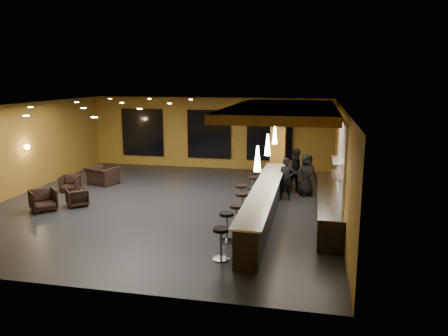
% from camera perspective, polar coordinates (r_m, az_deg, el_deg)
% --- Properties ---
extents(floor, '(12.00, 13.00, 0.10)m').
position_cam_1_polar(floor, '(15.97, -7.44, -4.80)').
color(floor, black).
rests_on(floor, ground).
extents(ceiling, '(12.00, 13.00, 0.10)m').
position_cam_1_polar(ceiling, '(15.34, -7.80, 8.19)').
color(ceiling, black).
extents(wall_back, '(12.00, 0.10, 3.50)m').
position_cam_1_polar(wall_back, '(21.77, -1.89, 4.60)').
color(wall_back, olive).
rests_on(wall_back, floor).
extents(wall_front, '(12.00, 0.10, 3.50)m').
position_cam_1_polar(wall_front, '(9.79, -20.42, -5.25)').
color(wall_front, olive).
rests_on(wall_front, floor).
extents(wall_left, '(0.10, 13.00, 3.50)m').
position_cam_1_polar(wall_left, '(18.46, -25.64, 2.11)').
color(wall_left, olive).
rests_on(wall_left, floor).
extents(wall_right, '(0.10, 13.00, 3.50)m').
position_cam_1_polar(wall_right, '(14.72, 15.21, 0.66)').
color(wall_right, olive).
rests_on(wall_right, floor).
extents(wood_soffit, '(3.60, 8.00, 0.28)m').
position_cam_1_polar(wood_soffit, '(15.51, 7.70, 7.53)').
color(wood_soffit, '#AC7B32').
rests_on(wood_soffit, ceiling).
extents(window_left, '(2.20, 0.06, 2.40)m').
position_cam_1_polar(window_left, '(22.75, -10.58, 4.59)').
color(window_left, black).
rests_on(window_left, wall_back).
extents(window_center, '(2.20, 0.06, 2.40)m').
position_cam_1_polar(window_center, '(21.67, -1.96, 4.43)').
color(window_center, black).
rests_on(window_center, wall_back).
extents(window_right, '(2.20, 0.06, 2.40)m').
position_cam_1_polar(window_right, '(21.16, 5.97, 4.19)').
color(window_right, black).
rests_on(window_right, wall_back).
extents(tile_backsplash, '(0.06, 3.20, 2.40)m').
position_cam_1_polar(tile_backsplash, '(13.68, 15.12, 0.90)').
color(tile_backsplash, white).
rests_on(tile_backsplash, wall_right).
extents(bar_counter, '(0.60, 8.00, 1.00)m').
position_cam_1_polar(bar_counter, '(14.09, 5.34, -4.70)').
color(bar_counter, black).
rests_on(bar_counter, floor).
extents(bar_top, '(0.78, 8.10, 0.05)m').
position_cam_1_polar(bar_top, '(13.95, 5.38, -2.63)').
color(bar_top, white).
rests_on(bar_top, bar_counter).
extents(prep_counter, '(0.70, 6.00, 0.86)m').
position_cam_1_polar(prep_counter, '(14.52, 13.46, -4.77)').
color(prep_counter, black).
rests_on(prep_counter, floor).
extents(prep_top, '(0.72, 6.00, 0.03)m').
position_cam_1_polar(prep_top, '(14.40, 13.54, -3.03)').
color(prep_top, silver).
rests_on(prep_top, prep_counter).
extents(wall_shelf_lower, '(0.30, 1.50, 0.03)m').
position_cam_1_polar(wall_shelf_lower, '(13.56, 14.48, -0.89)').
color(wall_shelf_lower, silver).
rests_on(wall_shelf_lower, wall_right).
extents(wall_shelf_upper, '(0.30, 1.50, 0.03)m').
position_cam_1_polar(wall_shelf_upper, '(13.47, 14.58, 0.98)').
color(wall_shelf_upper, silver).
rests_on(wall_shelf_upper, wall_right).
extents(column, '(0.60, 0.60, 3.50)m').
position_cam_1_polar(column, '(18.30, 7.08, 3.12)').
color(column, '#A86E25').
rests_on(column, floor).
extents(wall_sconce, '(0.22, 0.22, 0.22)m').
position_cam_1_polar(wall_sconce, '(18.74, -24.33, 2.51)').
color(wall_sconce, '#FFE5B2').
rests_on(wall_sconce, wall_left).
extents(pendant_0, '(0.20, 0.20, 0.70)m').
position_cam_1_polar(pendant_0, '(11.72, 4.39, 1.23)').
color(pendant_0, white).
rests_on(pendant_0, wood_soffit).
extents(pendant_1, '(0.20, 0.20, 0.70)m').
position_cam_1_polar(pendant_1, '(14.17, 5.72, 3.06)').
color(pendant_1, white).
rests_on(pendant_1, wood_soffit).
extents(pendant_2, '(0.20, 0.20, 0.70)m').
position_cam_1_polar(pendant_2, '(16.63, 6.66, 4.35)').
color(pendant_2, white).
rests_on(pendant_2, wood_soffit).
extents(staff_a, '(0.61, 0.44, 1.59)m').
position_cam_1_polar(staff_a, '(16.26, 8.13, -1.45)').
color(staff_a, black).
rests_on(staff_a, floor).
extents(staff_b, '(1.02, 0.91, 1.74)m').
position_cam_1_polar(staff_b, '(17.37, 9.50, -0.37)').
color(staff_b, black).
rests_on(staff_b, floor).
extents(staff_c, '(0.94, 0.79, 1.64)m').
position_cam_1_polar(staff_c, '(16.95, 10.72, -0.89)').
color(staff_c, black).
rests_on(staff_c, floor).
extents(armchair_a, '(1.14, 1.14, 0.74)m').
position_cam_1_polar(armchair_a, '(16.15, -22.54, -3.90)').
color(armchair_a, black).
rests_on(armchair_a, floor).
extents(armchair_b, '(0.97, 0.97, 0.63)m').
position_cam_1_polar(armchair_b, '(16.31, -18.64, -3.65)').
color(armchair_b, black).
rests_on(armchair_b, floor).
extents(armchair_c, '(0.82, 0.84, 0.64)m').
position_cam_1_polar(armchair_c, '(18.48, -19.47, -1.90)').
color(armchair_c, black).
rests_on(armchair_c, floor).
extents(armchair_d, '(1.41, 1.32, 0.75)m').
position_cam_1_polar(armchair_d, '(19.26, -15.60, -0.96)').
color(armchair_d, black).
rests_on(armchair_d, floor).
extents(bar_stool_0, '(0.42, 0.42, 0.83)m').
position_cam_1_polar(bar_stool_0, '(11.00, -0.41, -9.31)').
color(bar_stool_0, silver).
rests_on(bar_stool_0, floor).
extents(bar_stool_1, '(0.42, 0.42, 0.84)m').
position_cam_1_polar(bar_stool_1, '(12.16, 0.34, -7.20)').
color(bar_stool_1, silver).
rests_on(bar_stool_1, floor).
extents(bar_stool_2, '(0.40, 0.40, 0.79)m').
position_cam_1_polar(bar_stool_2, '(12.99, 1.61, -6.08)').
color(bar_stool_2, silver).
rests_on(bar_stool_2, floor).
extents(bar_stool_3, '(0.43, 0.43, 0.85)m').
position_cam_1_polar(bar_stool_3, '(14.08, 2.35, -4.49)').
color(bar_stool_3, silver).
rests_on(bar_stool_3, floor).
extents(bar_stool_4, '(0.42, 0.42, 0.82)m').
position_cam_1_polar(bar_stool_4, '(15.19, 2.25, -3.32)').
color(bar_stool_4, silver).
rests_on(bar_stool_4, floor).
extents(bar_stool_5, '(0.44, 0.44, 0.86)m').
position_cam_1_polar(bar_stool_5, '(16.31, 3.91, -2.18)').
color(bar_stool_5, silver).
rests_on(bar_stool_5, floor).
extents(bar_stool_6, '(0.37, 0.37, 0.72)m').
position_cam_1_polar(bar_stool_6, '(17.53, 3.66, -1.49)').
color(bar_stool_6, silver).
rests_on(bar_stool_6, floor).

